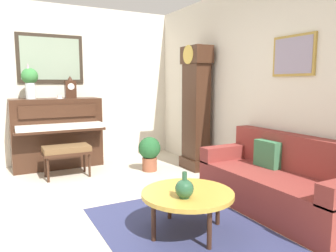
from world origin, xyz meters
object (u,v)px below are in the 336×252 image
Objects in this scene: piano_bench at (67,151)px; grandfather_clock at (196,111)px; piano at (57,132)px; coffee_table at (188,195)px; flower_vase at (30,80)px; mantel_clock at (70,88)px; green_jug at (184,189)px; couch at (280,183)px; potted_plant at (150,151)px; teacup at (60,97)px.

grandfather_clock is (0.51, 2.00, 0.56)m from piano_bench.
piano reaches higher than coffee_table.
piano is at bearing -121.45° from grandfather_clock.
piano is 2.48× the size of flower_vase.
mantel_clock is 1.58× the size of green_jug.
coffee_table is 0.21m from green_jug.
couch is 7.92× the size of green_jug.
mantel_clock reaches higher than couch.
grandfather_clock is at bearing 144.77° from green_jug.
piano_bench is at bearing -104.24° from grandfather_clock.
flower_vase is at bearing -161.68° from coffee_table.
couch is 3.73m from mantel_clock.
piano is 2.57× the size of potted_plant.
flower_vase is (-3.18, -1.05, 1.11)m from coffee_table.
teacup is (0.13, 0.05, 0.60)m from piano.
coffee_table is (3.18, 0.67, -0.22)m from piano.
piano_bench is at bearing -168.13° from green_jug.
teacup is at bearing -148.93° from couch.
flower_vase is 1.04× the size of potted_plant.
mantel_clock is (-3.18, -0.42, 0.97)m from coffee_table.
grandfather_clock is at bearing 58.55° from piano.
couch is at bearing -3.77° from grandfather_clock.
green_jug is at bearing -85.08° from couch.
piano is 0.62m from teacup.
coffee_table is (1.94, -1.35, -0.59)m from grandfather_clock.
grandfather_clock is (1.24, 2.02, 0.37)m from piano.
potted_plant is (1.01, 1.02, -1.02)m from mantel_clock.
coffee_table is 3.67× the size of green_jug.
grandfather_clock is at bearing 75.76° from piano_bench.
flower_vase is 5.00× the size of teacup.
grandfather_clock reaches higher than couch.
potted_plant is (-2.17, 0.60, -0.05)m from coffee_table.
coffee_table is (-0.01, -1.22, 0.06)m from couch.
mantel_clock reaches higher than piano.
couch is at bearing 94.92° from green_jug.
piano is 1.64× the size of coffee_table.
couch reaches higher than green_jug.
green_jug is (3.30, 0.30, -0.85)m from mantel_clock.
piano_bench is at bearing -18.17° from mantel_clock.
flower_vase is 2.42× the size of green_jug.
piano_bench is at bearing -142.73° from couch.
mantel_clock is at bearing 161.83° from piano_bench.
flower_vase is at bearing -107.20° from teacup.
coffee_table is at bearing 18.32° from flower_vase.
flower_vase reaches higher than piano.
grandfather_clock is 17.50× the size of teacup.
green_jug is 2.41m from potted_plant.
flower_vase is at bearing -90.04° from mantel_clock.
potted_plant is at bearing -106.92° from grandfather_clock.
coffee_table is 3.34m from mantel_clock.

